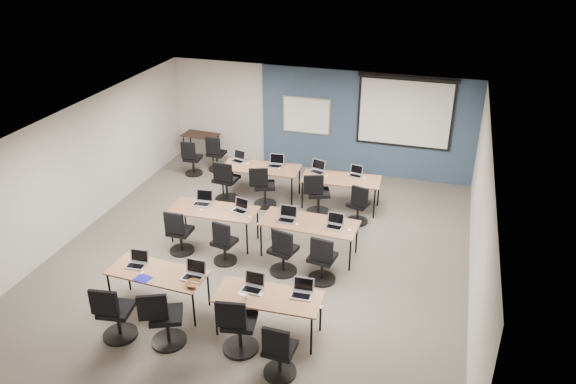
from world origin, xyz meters
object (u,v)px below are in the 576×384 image
(training_table_mid_left, at_px, (214,211))
(utility_table, at_px, (201,137))
(training_table_front_right, at_px, (268,298))
(projector_screen, at_px, (405,108))
(task_chair_1, at_px, (164,322))
(laptop_4, at_px, (203,201))
(task_chair_9, at_px, (263,190))
(task_chair_11, at_px, (358,208))
(task_chair_3, at_px, (279,355))
(task_chair_0, at_px, (115,317))
(spare_chair_b, at_px, (192,161))
(training_table_mid_right, at_px, (309,224))
(laptop_6, at_px, (287,217))
(laptop_2, at_px, (253,285))
(task_chair_4, at_px, (179,236))
(laptop_0, at_px, (137,262))
(task_chair_7, at_px, (322,263))
(task_chair_6, at_px, (283,255))
(task_chair_10, at_px, (317,197))
(laptop_11, at_px, (356,173))
(laptop_10, at_px, (318,169))
(task_chair_5, at_px, (224,246))
(training_table_back_left, at_px, (261,169))
(task_chair_2, at_px, (238,329))
(whiteboard, at_px, (306,116))
(laptop_1, at_px, (194,273))
(laptop_3, at_px, (302,291))
(laptop_7, at_px, (335,223))
(training_table_back_right, at_px, (341,180))
(task_chair_8, at_px, (226,184))
(laptop_8, at_px, (238,158))
(spare_chair_a, at_px, (216,157))

(training_table_mid_left, height_order, utility_table, utility_table)
(training_table_front_right, bearing_deg, training_table_mid_left, 127.22)
(projector_screen, distance_m, utility_table, 5.53)
(task_chair_1, height_order, laptop_4, task_chair_1)
(projector_screen, distance_m, task_chair_9, 4.03)
(task_chair_11, bearing_deg, task_chair_3, -77.91)
(task_chair_0, relative_size, spare_chair_b, 1.09)
(training_table_mid_right, height_order, laptop_6, laptop_6)
(laptop_2, height_order, task_chair_4, laptop_2)
(laptop_0, bearing_deg, training_table_mid_right, 39.46)
(projector_screen, height_order, task_chair_11, projector_screen)
(task_chair_3, distance_m, task_chair_7, 2.49)
(task_chair_6, height_order, task_chair_11, task_chair_6)
(training_table_mid_right, distance_m, task_chair_10, 1.72)
(task_chair_4, height_order, laptop_11, task_chair_4)
(laptop_10, bearing_deg, task_chair_5, -91.36)
(training_table_back_left, relative_size, task_chair_4, 1.89)
(task_chair_2, xyz_separation_m, laptop_10, (-0.12, 5.42, 0.36))
(laptop_2, height_order, task_chair_5, laptop_2)
(projector_screen, distance_m, training_table_back_left, 3.82)
(whiteboard, bearing_deg, training_table_mid_left, -100.76)
(task_chair_2, relative_size, task_chair_9, 1.03)
(laptop_1, xyz_separation_m, task_chair_3, (1.80, -1.01, -0.39))
(projector_screen, xyz_separation_m, task_chair_1, (-2.78, -7.36, -1.46))
(laptop_10, bearing_deg, whiteboard, 130.15)
(laptop_3, relative_size, utility_table, 0.35)
(laptop_0, bearing_deg, laptop_7, 34.01)
(training_table_back_right, bearing_deg, training_table_back_left, 173.81)
(laptop_2, xyz_separation_m, task_chair_3, (0.75, -0.99, -0.39))
(task_chair_3, xyz_separation_m, laptop_7, (0.07, 3.33, 0.39))
(training_table_back_right, distance_m, utility_table, 4.57)
(spare_chair_b, bearing_deg, task_chair_5, -61.09)
(training_table_mid_left, bearing_deg, laptop_0, -103.11)
(task_chair_4, xyz_separation_m, laptop_10, (2.04, 3.10, 0.39))
(training_table_back_left, height_order, laptop_2, laptop_2)
(task_chair_4, bearing_deg, training_table_back_left, 76.02)
(training_table_mid_right, bearing_deg, laptop_7, 0.65)
(laptop_10, bearing_deg, task_chair_2, -71.88)
(training_table_mid_left, xyz_separation_m, task_chair_3, (2.45, -3.30, -0.28))
(training_table_mid_left, bearing_deg, task_chair_5, -57.34)
(task_chair_8, xyz_separation_m, task_chair_9, (0.92, 0.02, -0.02))
(training_table_mid_left, height_order, laptop_0, laptop_0)
(laptop_0, xyz_separation_m, task_chair_11, (3.14, 3.82, -0.40))
(laptop_6, bearing_deg, laptop_10, 89.55)
(laptop_2, relative_size, task_chair_3, 0.34)
(whiteboard, xyz_separation_m, training_table_mid_left, (-0.80, -4.23, -0.77))
(training_table_front_right, bearing_deg, task_chair_7, 71.24)
(laptop_8, relative_size, spare_chair_a, 0.34)
(training_table_front_right, relative_size, laptop_4, 4.72)
(laptop_6, distance_m, laptop_10, 2.42)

